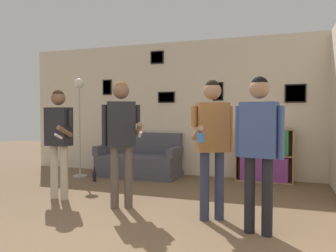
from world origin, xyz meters
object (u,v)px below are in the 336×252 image
at_px(couch, 139,161).
at_px(person_player_foreground_left, 59,133).
at_px(bottle_on_floor, 94,176).
at_px(person_watcher_holding_cup, 212,135).
at_px(person_player_foreground_center, 121,130).
at_px(drinking_cup, 263,126).
at_px(person_spectator_near_bookshelf, 259,139).
at_px(floor_lamp, 79,110).
at_px(bookshelf, 264,155).

relative_size(couch, person_player_foreground_left, 1.04).
bearing_deg(bottle_on_floor, person_watcher_holding_cup, -30.62).
xyz_separation_m(couch, person_watcher_holding_cup, (1.92, -2.25, 0.71)).
height_order(person_player_foreground_left, person_player_foreground_center, person_player_foreground_center).
bearing_deg(drinking_cup, person_spectator_near_bookshelf, -87.98).
xyz_separation_m(floor_lamp, person_player_foreground_center, (1.75, -1.66, -0.29)).
relative_size(bookshelf, person_player_foreground_left, 0.64).
bearing_deg(bookshelf, bottle_on_floor, -161.40).
distance_m(floor_lamp, person_player_foreground_left, 1.72).
height_order(couch, drinking_cup, drinking_cup).
distance_m(floor_lamp, person_player_foreground_center, 2.43).
xyz_separation_m(person_spectator_near_bookshelf, drinking_cup, (-0.10, 2.74, 0.04)).
distance_m(couch, person_player_foreground_left, 2.18).
distance_m(bookshelf, person_watcher_holding_cup, 2.55).
bearing_deg(couch, person_player_foreground_left, -100.23).
height_order(couch, bookshelf, bookshelf).
relative_size(floor_lamp, person_watcher_holding_cup, 1.19).
distance_m(floor_lamp, person_spectator_near_bookshelf, 4.08).
height_order(floor_lamp, person_player_foreground_center, floor_lamp).
relative_size(person_player_foreground_center, person_watcher_holding_cup, 1.02).
bearing_deg(bottle_on_floor, person_spectator_near_bookshelf, -30.26).
relative_size(bottle_on_floor, drinking_cup, 2.45).
distance_m(couch, drinking_cup, 2.48).
distance_m(couch, floor_lamp, 1.55).
bearing_deg(person_spectator_near_bookshelf, person_watcher_holding_cup, 151.44).
distance_m(person_player_foreground_center, drinking_cup, 2.88).
bearing_deg(drinking_cup, bottle_on_floor, -161.23).
xyz_separation_m(couch, person_player_foreground_left, (-0.37, -2.04, 0.68)).
height_order(couch, floor_lamp, floor_lamp).
relative_size(floor_lamp, person_player_foreground_left, 1.22).
distance_m(person_watcher_holding_cup, person_spectator_near_bookshelf, 0.61).
bearing_deg(person_player_foreground_left, person_watcher_holding_cup, -5.32).
height_order(person_player_foreground_left, bottle_on_floor, person_player_foreground_left).
bearing_deg(person_player_foreground_center, person_spectator_near_bookshelf, -12.56).
bearing_deg(drinking_cup, person_watcher_holding_cup, -100.21).
distance_m(person_player_foreground_center, bottle_on_floor, 2.06).
relative_size(floor_lamp, person_spectator_near_bookshelf, 1.20).
distance_m(couch, person_spectator_near_bookshelf, 3.60).
bearing_deg(person_spectator_near_bookshelf, person_player_foreground_center, 167.44).
distance_m(bookshelf, bottle_on_floor, 3.12).
height_order(person_player_foreground_left, person_watcher_holding_cup, person_watcher_holding_cup).
bearing_deg(floor_lamp, drinking_cup, 11.50).
bearing_deg(bookshelf, drinking_cup, 178.52).
height_order(person_player_foreground_center, person_spectator_near_bookshelf, person_player_foreground_center).
xyz_separation_m(couch, bookshelf, (2.39, 0.20, 0.20)).
bearing_deg(person_spectator_near_bookshelf, drinking_cup, 92.02).
distance_m(floor_lamp, person_watcher_holding_cup, 3.47).
distance_m(person_player_foreground_left, person_spectator_near_bookshelf, 2.87).
distance_m(bookshelf, person_player_foreground_center, 2.94).
bearing_deg(couch, drinking_cup, 4.85).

